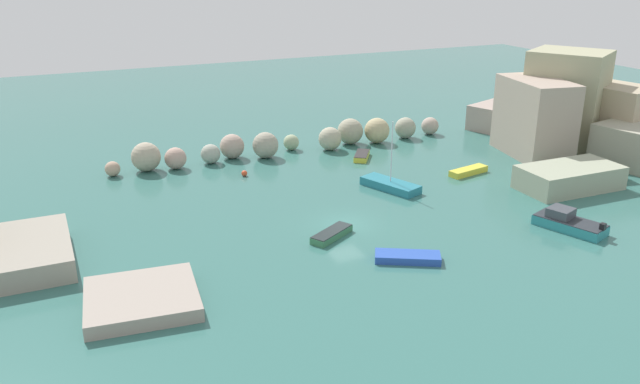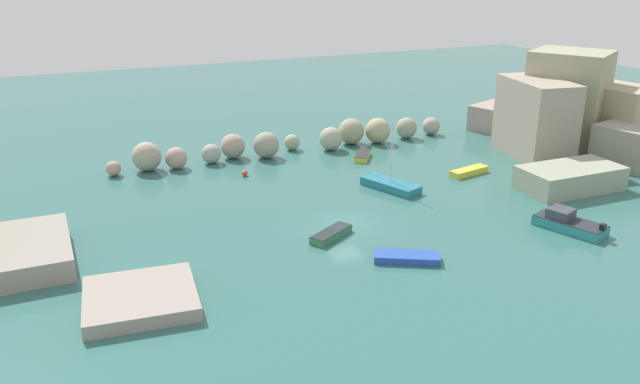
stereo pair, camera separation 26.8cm
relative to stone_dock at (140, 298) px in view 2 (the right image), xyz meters
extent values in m
plane|color=#356B63|center=(16.43, 6.03, -0.44)|extent=(160.00, 160.00, 0.00)
cube|color=#9D9486|center=(-7.56, 8.77, 0.35)|extent=(8.69, 8.58, 1.58)
cube|color=tan|center=(42.08, 14.71, 3.45)|extent=(6.27, 9.30, 7.78)
cube|color=#A59186|center=(46.57, 23.80, 1.02)|extent=(9.32, 8.95, 2.91)
cube|color=#9EA58A|center=(37.97, 5.16, 0.60)|extent=(8.98, 4.74, 2.08)
cube|color=tan|center=(51.15, 13.22, 2.96)|extent=(6.76, 8.65, 6.79)
cube|color=#AFA98E|center=(52.57, 13.18, 1.62)|extent=(6.14, 5.77, 4.11)
cube|color=tan|center=(47.18, 15.94, 4.65)|extent=(9.42, 9.73, 10.18)
sphere|color=tan|center=(1.63, 25.21, 0.27)|extent=(1.42, 1.42, 1.42)
sphere|color=#B0A38B|center=(4.82, 25.52, 0.96)|extent=(2.78, 2.78, 2.78)
sphere|color=tan|center=(7.50, 25.01, 0.62)|extent=(2.10, 2.10, 2.10)
sphere|color=#A3A899|center=(11.03, 25.31, 0.53)|extent=(1.93, 1.93, 1.93)
sphere|color=tan|center=(13.51, 26.15, 0.80)|extent=(2.48, 2.48, 2.48)
sphere|color=#A19B86|center=(16.63, 24.85, 0.89)|extent=(2.65, 2.65, 2.65)
sphere|color=#A0B088|center=(20.06, 26.40, 0.39)|extent=(1.65, 1.65, 1.65)
sphere|color=#B0AA8E|center=(23.80, 24.71, 0.78)|extent=(2.44, 2.44, 2.44)
sphere|color=#A49F85|center=(26.81, 25.94, 0.96)|extent=(2.80, 2.80, 2.80)
sphere|color=tan|center=(29.68, 25.13, 0.94)|extent=(2.75, 2.75, 2.75)
sphere|color=#A0A089|center=(33.53, 25.51, 0.74)|extent=(2.35, 2.35, 2.35)
sphere|color=#B5A090|center=(36.95, 25.72, 0.55)|extent=(1.98, 1.98, 1.98)
cube|color=#A19488|center=(0.00, 0.00, 0.00)|extent=(7.04, 6.74, 0.87)
sphere|color=#E04C28|center=(12.84, 20.17, -0.16)|extent=(0.55, 0.55, 0.55)
cube|color=teal|center=(23.51, 11.49, -0.07)|extent=(3.79, 5.82, 0.73)
cylinder|color=silver|center=(23.51, 11.49, 2.99)|extent=(0.10, 0.10, 5.40)
cube|color=yellow|center=(32.33, 12.06, -0.15)|extent=(4.30, 1.94, 0.58)
cube|color=#3D7D53|center=(14.36, 4.20, -0.19)|extent=(3.90, 2.96, 0.49)
cube|color=#1D2627|center=(14.36, 4.20, 0.08)|extent=(3.82, 2.91, 0.06)
cube|color=teal|center=(31.35, -1.83, -0.07)|extent=(3.77, 5.57, 0.73)
cube|color=#282D33|center=(31.35, -1.83, 0.33)|extent=(3.70, 5.46, 0.06)
cube|color=#3F444C|center=(31.07, -1.06, 0.68)|extent=(2.16, 2.16, 0.77)
cube|color=black|center=(32.17, -4.11, 0.55)|extent=(0.54, 0.49, 0.50)
cube|color=navy|center=(2.31, 0.64, -0.20)|extent=(1.98, 3.11, 0.47)
cube|color=#ADA89E|center=(2.31, 0.64, 0.07)|extent=(1.68, 2.65, 0.08)
cube|color=#2A51B6|center=(17.45, -1.34, -0.18)|extent=(4.60, 3.50, 0.52)
cube|color=yellow|center=(25.43, 20.56, -0.18)|extent=(2.90, 3.41, 0.52)
cube|color=#2D2A2B|center=(25.43, 20.56, 0.11)|extent=(2.84, 3.34, 0.06)
camera|label=1|loc=(-4.11, -34.84, 19.10)|focal=36.22mm
camera|label=2|loc=(-3.87, -34.95, 19.10)|focal=36.22mm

